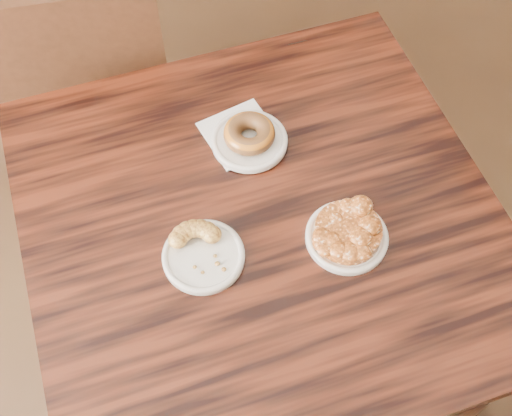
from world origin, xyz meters
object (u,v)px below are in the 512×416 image
cafe_table (261,295)px  cruller_fragment (203,251)px  glazed_donut (249,134)px  chair_far (89,77)px  apple_fritter (348,230)px

cafe_table → cruller_fragment: bearing=-159.3°
cafe_table → glazed_donut: 0.45m
cafe_table → chair_far: (-0.11, 0.80, 0.08)m
glazed_donut → apple_fritter: same height
chair_far → cruller_fragment: size_ratio=7.50×
cafe_table → chair_far: bearing=108.4°
apple_fritter → cafe_table: bearing=133.3°
cafe_table → chair_far: chair_far is taller
glazed_donut → apple_fritter: bearing=-80.2°
chair_far → apple_fritter: (0.22, -0.92, 0.33)m
chair_far → apple_fritter: size_ratio=5.28×
glazed_donut → cafe_table: bearing=-111.4°
glazed_donut → cruller_fragment: (-0.20, -0.19, -0.01)m
cafe_table → cruller_fragment: 0.43m
apple_fritter → cruller_fragment: (-0.25, 0.10, -0.00)m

